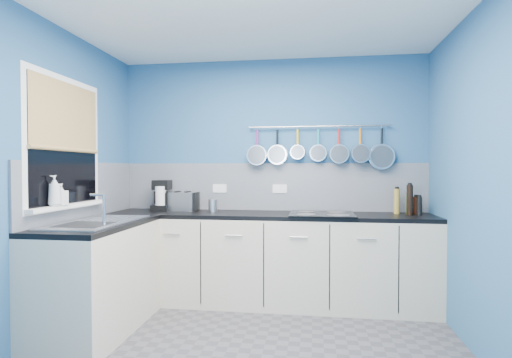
% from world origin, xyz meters
% --- Properties ---
extents(wall_back, '(3.20, 0.02, 2.50)m').
position_xyz_m(wall_back, '(0.00, 1.51, 1.25)').
color(wall_back, '#2B5A87').
rests_on(wall_back, ground).
extents(wall_front, '(3.20, 0.02, 2.50)m').
position_xyz_m(wall_front, '(0.00, -1.51, 1.25)').
color(wall_front, '#2B5A87').
rests_on(wall_front, ground).
extents(wall_left, '(0.02, 3.00, 2.50)m').
position_xyz_m(wall_left, '(-1.61, 0.00, 1.25)').
color(wall_left, '#2B5A87').
rests_on(wall_left, ground).
extents(wall_right, '(0.02, 3.00, 2.50)m').
position_xyz_m(wall_right, '(1.61, 0.00, 1.25)').
color(wall_right, '#2B5A87').
rests_on(wall_right, ground).
extents(backsplash_back, '(3.20, 0.02, 0.50)m').
position_xyz_m(backsplash_back, '(0.00, 1.49, 1.15)').
color(backsplash_back, '#9599A1').
rests_on(backsplash_back, wall_back).
extents(backsplash_left, '(0.02, 1.80, 0.50)m').
position_xyz_m(backsplash_left, '(-1.59, 0.60, 1.15)').
color(backsplash_left, '#9599A1').
rests_on(backsplash_left, wall_left).
extents(cabinet_run_back, '(3.20, 0.60, 0.86)m').
position_xyz_m(cabinet_run_back, '(0.00, 1.20, 0.43)').
color(cabinet_run_back, beige).
rests_on(cabinet_run_back, ground).
extents(worktop_back, '(3.20, 0.60, 0.04)m').
position_xyz_m(worktop_back, '(0.00, 1.20, 0.88)').
color(worktop_back, black).
rests_on(worktop_back, cabinet_run_back).
extents(cabinet_run_left, '(0.60, 1.20, 0.86)m').
position_xyz_m(cabinet_run_left, '(-1.30, 0.30, 0.43)').
color(cabinet_run_left, beige).
rests_on(cabinet_run_left, ground).
extents(worktop_left, '(0.60, 1.20, 0.04)m').
position_xyz_m(worktop_left, '(-1.30, 0.30, 0.88)').
color(worktop_left, black).
rests_on(worktop_left, cabinet_run_left).
extents(window_frame, '(0.01, 1.00, 1.10)m').
position_xyz_m(window_frame, '(-1.58, 0.30, 1.55)').
color(window_frame, white).
rests_on(window_frame, wall_left).
extents(window_glass, '(0.01, 0.90, 1.00)m').
position_xyz_m(window_glass, '(-1.57, 0.30, 1.55)').
color(window_glass, black).
rests_on(window_glass, wall_left).
extents(bamboo_blind, '(0.01, 0.90, 0.55)m').
position_xyz_m(bamboo_blind, '(-1.56, 0.30, 1.77)').
color(bamboo_blind, tan).
rests_on(bamboo_blind, wall_left).
extents(window_sill, '(0.10, 0.98, 0.03)m').
position_xyz_m(window_sill, '(-1.55, 0.30, 1.04)').
color(window_sill, white).
rests_on(window_sill, wall_left).
extents(sink_unit, '(0.50, 0.95, 0.01)m').
position_xyz_m(sink_unit, '(-1.30, 0.30, 0.90)').
color(sink_unit, silver).
rests_on(sink_unit, worktop_left).
extents(mixer_tap, '(0.12, 0.08, 0.26)m').
position_xyz_m(mixer_tap, '(-1.14, 0.12, 1.03)').
color(mixer_tap, silver).
rests_on(mixer_tap, worktop_left).
extents(socket_left, '(0.15, 0.01, 0.09)m').
position_xyz_m(socket_left, '(-0.55, 1.48, 1.13)').
color(socket_left, white).
rests_on(socket_left, backsplash_back).
extents(socket_right, '(0.15, 0.01, 0.09)m').
position_xyz_m(socket_right, '(0.10, 1.48, 1.13)').
color(socket_right, white).
rests_on(socket_right, backsplash_back).
extents(pot_rail, '(1.45, 0.02, 0.02)m').
position_xyz_m(pot_rail, '(0.50, 1.45, 1.78)').
color(pot_rail, silver).
rests_on(pot_rail, wall_back).
extents(soap_bottle_a, '(0.10, 0.10, 0.24)m').
position_xyz_m(soap_bottle_a, '(-1.53, 0.09, 1.17)').
color(soap_bottle_a, white).
rests_on(soap_bottle_a, window_sill).
extents(soap_bottle_b, '(0.09, 0.09, 0.17)m').
position_xyz_m(soap_bottle_b, '(-1.53, 0.17, 1.14)').
color(soap_bottle_b, white).
rests_on(soap_bottle_b, window_sill).
extents(paper_towel, '(0.12, 0.12, 0.26)m').
position_xyz_m(paper_towel, '(-1.13, 1.26, 1.03)').
color(paper_towel, white).
rests_on(paper_towel, worktop_back).
extents(coffee_maker, '(0.19, 0.21, 0.32)m').
position_xyz_m(coffee_maker, '(-1.14, 1.30, 1.06)').
color(coffee_maker, black).
rests_on(coffee_maker, worktop_back).
extents(toaster, '(0.33, 0.22, 0.19)m').
position_xyz_m(toaster, '(-0.91, 1.32, 1.00)').
color(toaster, silver).
rests_on(toaster, worktop_back).
extents(canister, '(0.09, 0.09, 0.13)m').
position_xyz_m(canister, '(-0.57, 1.25, 0.96)').
color(canister, silver).
rests_on(canister, worktop_back).
extents(hob, '(0.62, 0.54, 0.01)m').
position_xyz_m(hob, '(0.54, 1.15, 0.91)').
color(hob, black).
rests_on(hob, worktop_back).
extents(pan_0, '(0.21, 0.08, 0.40)m').
position_xyz_m(pan_0, '(-0.13, 1.44, 1.58)').
color(pan_0, silver).
rests_on(pan_0, pot_rail).
extents(pan_1, '(0.20, 0.07, 0.39)m').
position_xyz_m(pan_1, '(0.08, 1.44, 1.58)').
color(pan_1, silver).
rests_on(pan_1, pot_rail).
extents(pan_2, '(0.15, 0.08, 0.34)m').
position_xyz_m(pan_2, '(0.29, 1.44, 1.61)').
color(pan_2, silver).
rests_on(pan_2, pot_rail).
extents(pan_3, '(0.17, 0.06, 0.36)m').
position_xyz_m(pan_3, '(0.50, 1.44, 1.60)').
color(pan_3, silver).
rests_on(pan_3, pot_rail).
extents(pan_4, '(0.20, 0.08, 0.39)m').
position_xyz_m(pan_4, '(0.71, 1.44, 1.59)').
color(pan_4, silver).
rests_on(pan_4, pot_rail).
extents(pan_5, '(0.19, 0.10, 0.38)m').
position_xyz_m(pan_5, '(0.92, 1.44, 1.59)').
color(pan_5, silver).
rests_on(pan_5, pot_rail).
extents(pan_6, '(0.25, 0.06, 0.44)m').
position_xyz_m(pan_6, '(1.14, 1.44, 1.56)').
color(pan_6, silver).
rests_on(pan_6, pot_rail).
extents(condiment_0, '(0.05, 0.05, 0.17)m').
position_xyz_m(condiment_0, '(1.44, 1.32, 0.98)').
color(condiment_0, '#4C190C').
rests_on(condiment_0, worktop_back).
extents(condiment_1, '(0.06, 0.06, 0.20)m').
position_xyz_m(condiment_1, '(1.37, 1.31, 1.00)').
color(condiment_1, '#265919').
rests_on(condiment_1, worktop_back).
extents(condiment_2, '(0.06, 0.06, 0.24)m').
position_xyz_m(condiment_2, '(1.26, 1.33, 1.02)').
color(condiment_2, olive).
rests_on(condiment_2, worktop_back).
extents(condiment_3, '(0.05, 0.05, 0.17)m').
position_xyz_m(condiment_3, '(1.45, 1.22, 0.99)').
color(condiment_3, black).
rests_on(condiment_3, worktop_back).
extents(condiment_4, '(0.06, 0.06, 0.29)m').
position_xyz_m(condiment_4, '(1.36, 1.21, 1.04)').
color(condiment_4, black).
rests_on(condiment_4, worktop_back).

